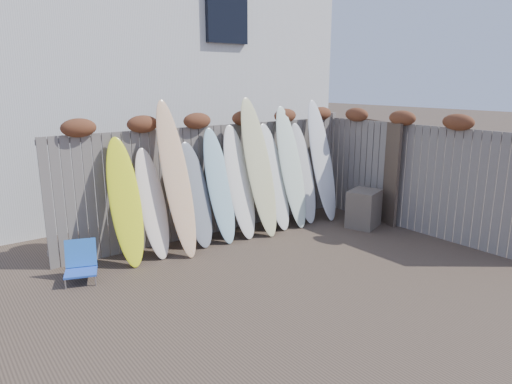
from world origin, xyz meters
TOP-DOWN VIEW (x-y plane):
  - ground at (0.00, 0.00)m, footprint 80.00×80.00m
  - back_fence at (0.06, 2.39)m, footprint 6.05×0.28m
  - right_fence at (2.99, 0.25)m, footprint 0.28×4.40m
  - house at (0.50, 6.50)m, footprint 8.50×5.50m
  - beach_chair at (-2.72, 1.73)m, footprint 0.56×0.58m
  - wooden_crate at (2.43, 0.95)m, footprint 0.75×0.69m
  - lattice_panel at (3.09, 1.13)m, footprint 0.54×1.26m
  - surfboard_0 at (-1.92, 1.97)m, footprint 0.53×0.72m
  - surfboard_1 at (-1.47, 1.99)m, footprint 0.48×0.65m
  - surfboard_2 at (-1.08, 1.90)m, footprint 0.49×0.88m
  - surfboard_3 at (-0.67, 2.03)m, footprint 0.58×0.67m
  - surfboard_4 at (-0.22, 1.98)m, footprint 0.47×0.71m
  - surfboard_5 at (0.21, 1.97)m, footprint 0.52×0.72m
  - surfboard_6 at (0.60, 1.91)m, footprint 0.55×0.87m
  - surfboard_7 at (1.01, 1.97)m, footprint 0.59×0.75m
  - surfboard_8 at (1.41, 1.94)m, footprint 0.53×0.83m
  - surfboard_9 at (1.76, 1.98)m, footprint 0.54×0.74m
  - surfboard_10 at (2.23, 1.93)m, footprint 0.57×0.89m

SIDE VIEW (x-z plane):
  - ground at x=0.00m, z-range 0.00..0.00m
  - beach_chair at x=-2.72m, z-range -0.02..0.55m
  - wooden_crate at x=2.43m, z-range 0.00..0.72m
  - surfboard_1 at x=-1.47m, z-range 0.00..1.74m
  - surfboard_3 at x=-0.67m, z-range 0.00..1.78m
  - surfboard_0 at x=-1.92m, z-range 0.00..1.95m
  - surfboard_9 at x=1.76m, z-range 0.00..1.96m
  - surfboard_4 at x=-0.22m, z-range 0.00..1.99m
  - surfboard_7 at x=1.01m, z-range 0.00..2.00m
  - lattice_panel at x=3.09m, z-range 0.00..2.00m
  - surfboard_5 at x=0.21m, z-range 0.00..2.01m
  - right_fence at x=2.99m, z-range 0.02..2.26m
  - surfboard_8 at x=1.41m, z-range 0.00..2.31m
  - back_fence at x=0.06m, z-range 0.06..2.30m
  - surfboard_10 at x=2.23m, z-range 0.00..2.41m
  - surfboard_2 at x=-1.08m, z-range 0.00..2.49m
  - surfboard_6 at x=0.60m, z-range 0.00..2.49m
  - house at x=0.50m, z-range 0.04..6.36m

